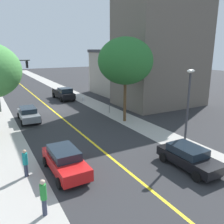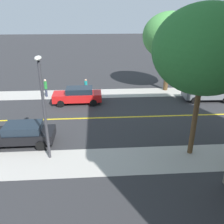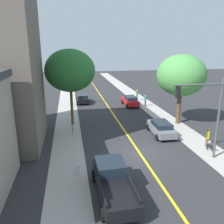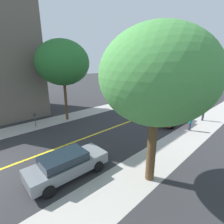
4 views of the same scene
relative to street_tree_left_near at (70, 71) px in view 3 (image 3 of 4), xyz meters
name	(u,v)px [view 3 (image 3 of 4)]	position (x,y,z in m)	size (l,w,h in m)	color
ground_plane	(140,153)	(5.59, -8.96, -6.35)	(140.00, 140.00, 0.00)	#2D2D30
sidewalk_left	(68,159)	(-0.60, -8.96, -6.34)	(2.84, 126.00, 0.01)	#ADA8A0
sidewalk_right	(205,148)	(11.78, -8.96, -6.34)	(2.84, 126.00, 0.01)	#ADA8A0
road_centerline_stripe	(140,153)	(5.59, -8.96, -6.35)	(0.20, 126.00, 0.00)	yellow
street_tree_left_near	(70,71)	(0.00, 0.00, 0.00)	(5.62, 5.62, 8.75)	brown
street_tree_right_corner	(181,75)	(12.53, -1.88, -0.60)	(5.60, 5.60, 8.16)	brown
fire_hydrant	(78,169)	(0.14, -11.38, -5.95)	(0.44, 0.24, 0.81)	silver
parking_meter	(72,127)	(-0.05, -3.58, -5.40)	(0.12, 0.18, 1.45)	#4C4C51
traffic_light_mast	(206,108)	(10.25, -10.83, -1.99)	(4.13, 0.32, 6.63)	#474C47
street_lamp	(71,82)	(0.06, 8.73, -2.52)	(0.70, 0.36, 6.15)	#38383D
red_sedan_right_curb	(130,101)	(9.09, 7.54, -5.54)	(2.02, 4.55, 1.54)	red
black_sedan_left_curb	(82,98)	(1.85, 10.82, -5.59)	(2.04, 4.38, 1.42)	black
grey_sedan_right_curb	(161,128)	(9.04, -5.12, -5.57)	(2.12, 4.68, 1.46)	slate
black_pickup_truck	(113,181)	(2.21, -14.24, -5.42)	(2.28, 5.62, 1.88)	black
pedestrian_yellow_shirt	(207,137)	(12.05, -8.81, -5.40)	(0.33, 0.33, 1.79)	brown
pedestrian_green_shirt	(137,95)	(11.19, 10.89, -5.35)	(0.30, 0.30, 1.84)	#33384C
pedestrian_teal_shirt	(145,100)	(11.32, 6.84, -5.41)	(0.31, 0.31, 1.74)	#33384C
small_dog	(211,146)	(11.93, -9.61, -5.92)	(0.63, 0.83, 0.64)	black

